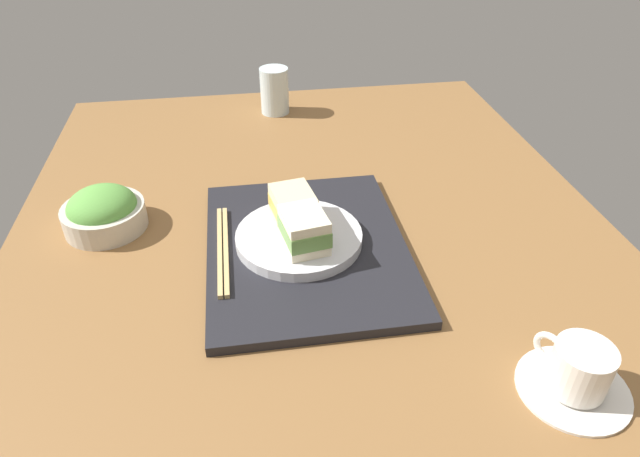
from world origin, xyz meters
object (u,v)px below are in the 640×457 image
object	(u,v)px
sandwich_plate	(299,237)
sandwich_far	(304,230)
chopsticks_pair	(223,249)
sandwich_near	(293,207)
salad_bowl	(103,212)
drinking_glass	(275,91)
coffee_cup	(577,373)

from	to	relation	value
sandwich_plate	sandwich_far	size ratio (longest dim) A/B	2.22
sandwich_plate	chopsticks_pair	world-z (taller)	sandwich_plate
sandwich_near	sandwich_far	distance (cm)	6.53
sandwich_plate	chopsticks_pair	bearing A→B (deg)	-87.40
sandwich_plate	salad_bowl	distance (cm)	32.99
sandwich_near	salad_bowl	xyz separation A→B (cm)	(-7.89, -30.61, -2.91)
sandwich_near	drinking_glass	world-z (taller)	drinking_glass
sandwich_plate	sandwich_far	world-z (taller)	sandwich_far
sandwich_near	chopsticks_pair	xyz separation A→B (cm)	(3.77, -11.39, -4.10)
chopsticks_pair	sandwich_far	bearing A→B (deg)	77.62
salad_bowl	drinking_glass	xyz separation A→B (cm)	(-43.44, 32.13, 2.16)
sandwich_near	coffee_cup	distance (cm)	45.70
sandwich_plate	sandwich_near	bearing A→B (deg)	-172.15
sandwich_plate	chopsticks_pair	size ratio (longest dim) A/B	0.89
sandwich_plate	sandwich_far	xyz separation A→B (cm)	(3.23, 0.45, 3.66)
sandwich_near	salad_bowl	bearing A→B (deg)	-104.45
sandwich_far	chopsticks_pair	distance (cm)	13.24
sandwich_far	chopsticks_pair	xyz separation A→B (cm)	(-2.69, -12.28, -4.15)
sandwich_plate	chopsticks_pair	distance (cm)	11.85
sandwich_plate	sandwich_far	bearing A→B (deg)	7.85
chopsticks_pair	coffee_cup	world-z (taller)	coffee_cup
chopsticks_pair	coffee_cup	distance (cm)	51.16
salad_bowl	sandwich_plate	bearing A→B (deg)	70.30
sandwich_plate	coffee_cup	distance (cm)	42.84
drinking_glass	sandwich_far	bearing A→B (deg)	-0.62
salad_bowl	coffee_cup	world-z (taller)	salad_bowl
sandwich_far	chopsticks_pair	bearing A→B (deg)	-102.38
salad_bowl	coffee_cup	distance (cm)	73.52
sandwich_far	drinking_glass	distance (cm)	57.80
drinking_glass	salad_bowl	bearing A→B (deg)	-36.49
drinking_glass	coffee_cup	bearing A→B (deg)	17.59
sandwich_far	salad_bowl	world-z (taller)	sandwich_far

